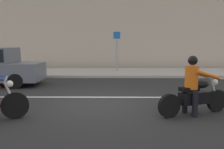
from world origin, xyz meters
TOP-DOWN VIEW (x-y plane):
  - ground_plane at (0.00, 0.00)m, footprint 80.00×80.00m
  - sidewalk_slab at (0.00, 8.00)m, footprint 40.00×4.40m
  - lane_marking_stripe at (0.05, 0.90)m, footprint 18.00×0.14m
  - motorcycle_with_rider_orange_stripe at (2.59, -1.17)m, footprint 2.07×1.03m
  - street_sign_post at (0.64, 8.15)m, footprint 0.44×0.08m

SIDE VIEW (x-z plane):
  - ground_plane at x=0.00m, z-range 0.00..0.00m
  - lane_marking_stripe at x=0.05m, z-range 0.00..0.01m
  - sidewalk_slab at x=0.00m, z-range 0.00..0.14m
  - motorcycle_with_rider_orange_stripe at x=2.59m, z-range -0.15..1.43m
  - street_sign_post at x=0.64m, z-range 0.41..2.96m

